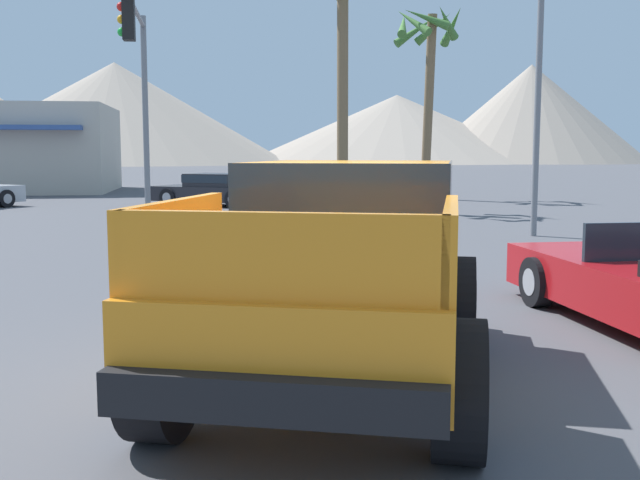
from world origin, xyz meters
TOP-DOWN VIEW (x-y plane):
  - ground_plane at (0.00, 0.00)m, footprint 320.00×320.00m
  - orange_pickup_truck at (0.39, 0.08)m, footprint 3.29×5.03m
  - parked_car_dark at (-0.54, 20.25)m, footprint 4.52×3.76m
  - parked_car_tan at (7.60, 28.95)m, footprint 4.52×3.07m
  - traffic_light_main at (-2.42, 13.35)m, footprint 0.38×4.46m
  - street_lamp_post at (6.47, 9.75)m, footprint 0.90×0.24m
  - palm_tree_tall at (7.83, 22.87)m, footprint 2.66×2.66m
  - palm_tree_short at (3.59, 17.89)m, footprint 2.47×2.53m
  - distant_mountain_range at (-6.15, 116.48)m, footprint 141.99×70.43m

SIDE VIEW (x-z plane):
  - ground_plane at x=0.00m, z-range 0.00..0.00m
  - parked_car_tan at x=7.60m, z-range 0.01..1.12m
  - parked_car_dark at x=-0.54m, z-range 0.01..1.14m
  - orange_pickup_truck at x=0.39m, z-range 0.12..1.92m
  - traffic_light_main at x=-2.42m, z-range 1.14..6.66m
  - street_lamp_post at x=6.47m, z-range 0.76..8.04m
  - palm_tree_tall at x=7.83m, z-range 1.91..9.41m
  - palm_tree_short at x=3.59m, z-range 1.95..9.98m
  - distant_mountain_range at x=-6.15m, z-range -1.75..17.38m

